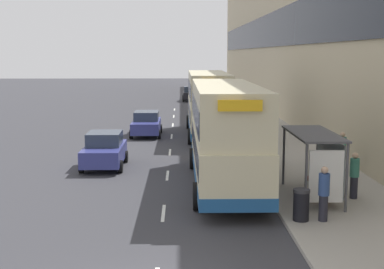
# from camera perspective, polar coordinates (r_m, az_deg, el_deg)

# --- Properties ---
(pavement) EXTENTS (5.00, 93.00, 0.14)m
(pavement) POSITION_cam_1_polar(r_m,az_deg,el_deg) (50.82, 5.43, 2.39)
(pavement) COLOR #A39E93
(pavement) RESTS_ON ground_plane
(terrace_facade) EXTENTS (3.10, 93.00, 17.17)m
(terrace_facade) POSITION_cam_1_polar(r_m,az_deg,el_deg) (51.23, 10.10, 11.87)
(terrace_facade) COLOR #C6B793
(terrace_facade) RESTS_ON ground_plane
(lane_mark_1) EXTENTS (0.12, 2.00, 0.01)m
(lane_mark_1) POSITION_cam_1_polar(r_m,az_deg,el_deg) (19.01, -3.07, -8.35)
(lane_mark_1) COLOR silver
(lane_mark_1) RESTS_ON ground_plane
(lane_mark_2) EXTENTS (0.12, 2.00, 0.01)m
(lane_mark_2) POSITION_cam_1_polar(r_m,az_deg,el_deg) (24.68, -2.64, -4.38)
(lane_mark_2) COLOR silver
(lane_mark_2) RESTS_ON ground_plane
(lane_mark_3) EXTENTS (0.12, 2.00, 0.01)m
(lane_mark_3) POSITION_cam_1_polar(r_m,az_deg,el_deg) (30.41, -2.37, -1.90)
(lane_mark_3) COLOR silver
(lane_mark_3) RESTS_ON ground_plane
(lane_mark_4) EXTENTS (0.12, 2.00, 0.01)m
(lane_mark_4) POSITION_cam_1_polar(r_m,az_deg,el_deg) (36.19, -2.19, -0.20)
(lane_mark_4) COLOR silver
(lane_mark_4) RESTS_ON ground_plane
(lane_mark_5) EXTENTS (0.12, 2.00, 0.01)m
(lane_mark_5) POSITION_cam_1_polar(r_m,az_deg,el_deg) (41.99, -2.06, 1.02)
(lane_mark_5) COLOR silver
(lane_mark_5) RESTS_ON ground_plane
(lane_mark_6) EXTENTS (0.12, 2.00, 0.01)m
(lane_mark_6) POSITION_cam_1_polar(r_m,az_deg,el_deg) (47.80, -1.96, 1.95)
(lane_mark_6) COLOR silver
(lane_mark_6) RESTS_ON ground_plane
(lane_mark_7) EXTENTS (0.12, 2.00, 0.01)m
(lane_mark_7) POSITION_cam_1_polar(r_m,az_deg,el_deg) (53.63, -1.88, 2.68)
(lane_mark_7) COLOR silver
(lane_mark_7) RESTS_ON ground_plane
(bus_shelter) EXTENTS (1.60, 4.20, 2.48)m
(bus_shelter) POSITION_cam_1_polar(r_m,az_deg,el_deg) (20.38, 13.45, -2.01)
(bus_shelter) COLOR #4C4C51
(bus_shelter) RESTS_ON ground_plane
(double_decker_bus_near) EXTENTS (2.85, 10.78, 4.30)m
(double_decker_bus_near) POSITION_cam_1_polar(r_m,az_deg,el_deg) (22.23, 3.58, 0.15)
(double_decker_bus_near) COLOR beige
(double_decker_bus_near) RESTS_ON ground_plane
(double_decker_bus_ahead) EXTENTS (2.85, 10.89, 4.30)m
(double_decker_bus_ahead) POSITION_cam_1_polar(r_m,az_deg,el_deg) (36.11, 1.74, 3.42)
(double_decker_bus_ahead) COLOR beige
(double_decker_bus_ahead) RESTS_ON ground_plane
(car_0) EXTENTS (2.03, 3.97, 1.73)m
(car_0) POSITION_cam_1_polar(r_m,az_deg,el_deg) (26.64, -9.33, -1.65)
(car_0) COLOR navy
(car_0) RESTS_ON ground_plane
(car_1) EXTENTS (2.09, 4.19, 1.73)m
(car_1) POSITION_cam_1_polar(r_m,az_deg,el_deg) (63.47, -0.09, 4.38)
(car_1) COLOR black
(car_1) RESTS_ON ground_plane
(car_2) EXTENTS (2.04, 4.24, 1.65)m
(car_2) POSITION_cam_1_polar(r_m,az_deg,el_deg) (36.62, -4.89, 1.17)
(car_2) COLOR navy
(car_2) RESTS_ON ground_plane
(pedestrian_at_shelter) EXTENTS (0.35, 0.35, 1.76)m
(pedestrian_at_shelter) POSITION_cam_1_polar(r_m,az_deg,el_deg) (21.01, 16.93, -4.17)
(pedestrian_at_shelter) COLOR #23232D
(pedestrian_at_shelter) RESTS_ON ground_plane
(pedestrian_1) EXTENTS (0.35, 0.35, 1.75)m
(pedestrian_1) POSITION_cam_1_polar(r_m,az_deg,el_deg) (23.82, 14.80, -2.61)
(pedestrian_1) COLOR #23232D
(pedestrian_1) RESTS_ON ground_plane
(pedestrian_2) EXTENTS (0.36, 0.36, 1.82)m
(pedestrian_2) POSITION_cam_1_polar(r_m,az_deg,el_deg) (25.82, 15.71, -1.70)
(pedestrian_2) COLOR #23232D
(pedestrian_2) RESTS_ON ground_plane
(pedestrian_3) EXTENTS (0.36, 0.36, 1.82)m
(pedestrian_3) POSITION_cam_1_polar(r_m,az_deg,el_deg) (17.94, 13.88, -6.11)
(pedestrian_3) COLOR #23232D
(pedestrian_3) RESTS_ON ground_plane
(litter_bin) EXTENTS (0.55, 0.55, 1.05)m
(litter_bin) POSITION_cam_1_polar(r_m,az_deg,el_deg) (17.95, 11.57, -7.35)
(litter_bin) COLOR black
(litter_bin) RESTS_ON ground_plane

